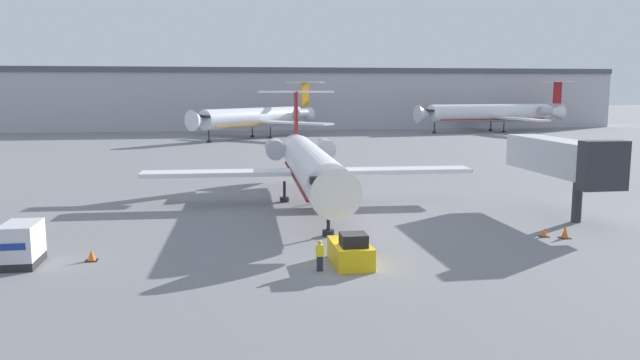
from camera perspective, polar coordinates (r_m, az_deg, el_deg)
ground_plane at (r=34.18m, az=2.73°, el=-8.06°), size 600.00×600.00×0.00m
terminal_building at (r=152.24m, az=-6.64°, el=7.41°), size 180.00×16.80×14.44m
airplane_main at (r=52.66m, az=-0.99°, el=1.52°), size 28.01×30.31×9.42m
pushback_tug at (r=34.71m, az=2.80°, el=-6.56°), size 1.99×3.77×1.93m
luggage_cart at (r=38.10m, az=-25.62°, el=-5.33°), size 1.79×2.94×2.37m
worker_near_tug at (r=33.42m, az=-0.02°, el=-6.87°), size 0.40×0.24×1.68m
traffic_cone_left at (r=37.75m, az=-20.17°, el=-6.50°), size 0.65×0.65×0.66m
traffic_cone_right at (r=43.67m, az=19.81°, el=-4.53°), size 0.57×0.57×0.60m
traffic_cone_mid at (r=43.70m, az=21.50°, el=-4.46°), size 0.65×0.65×0.82m
airplane_parked_far_left at (r=145.25m, az=15.54°, el=5.92°), size 37.00×34.40×11.29m
airplane_parked_far_right at (r=122.75m, az=-5.72°, el=5.73°), size 28.00×27.38×11.04m
jet_bridge at (r=50.63m, az=21.21°, el=1.89°), size 3.20×12.36×6.19m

